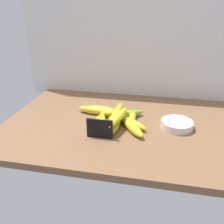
{
  "coord_description": "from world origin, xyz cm",
  "views": [
    {
      "loc": [
        15.49,
        -99.5,
        54.93
      ],
      "look_at": [
        -4.76,
        0.2,
        8.0
      ],
      "focal_mm": 38.46,
      "sensor_mm": 36.0,
      "label": 1
    }
  ],
  "objects_px": {
    "banana_3": "(104,125)",
    "banana_1": "(116,113)",
    "chalkboard_sign": "(100,129)",
    "banana_0": "(132,118)",
    "banana_2": "(94,110)",
    "banana_11": "(119,117)",
    "fruit_bowl": "(177,124)",
    "banana_9": "(102,121)",
    "banana_4": "(119,118)",
    "banana_8": "(130,122)",
    "banana_6": "(116,124)",
    "banana_5": "(133,128)",
    "banana_12": "(117,112)",
    "banana_10": "(126,115)",
    "banana_7": "(103,110)"
  },
  "relations": [
    {
      "from": "fruit_bowl",
      "to": "banana_2",
      "type": "xyz_separation_m",
      "value": [
        -0.41,
        0.07,
        0.0
      ]
    },
    {
      "from": "banana_5",
      "to": "fruit_bowl",
      "type": "bearing_deg",
      "value": 23.24
    },
    {
      "from": "banana_5",
      "to": "banana_9",
      "type": "distance_m",
      "value": 0.16
    },
    {
      "from": "fruit_bowl",
      "to": "banana_6",
      "type": "relative_size",
      "value": 0.83
    },
    {
      "from": "fruit_bowl",
      "to": "banana_11",
      "type": "height_order",
      "value": "banana_11"
    },
    {
      "from": "chalkboard_sign",
      "to": "banana_10",
      "type": "distance_m",
      "value": 0.21
    },
    {
      "from": "banana_4",
      "to": "banana_11",
      "type": "xyz_separation_m",
      "value": [
        0.01,
        -0.07,
        0.04
      ]
    },
    {
      "from": "chalkboard_sign",
      "to": "banana_1",
      "type": "height_order",
      "value": "chalkboard_sign"
    },
    {
      "from": "banana_9",
      "to": "banana_11",
      "type": "relative_size",
      "value": 0.76
    },
    {
      "from": "fruit_bowl",
      "to": "banana_2",
      "type": "height_order",
      "value": "banana_2"
    },
    {
      "from": "chalkboard_sign",
      "to": "banana_9",
      "type": "height_order",
      "value": "chalkboard_sign"
    },
    {
      "from": "banana_1",
      "to": "banana_2",
      "type": "height_order",
      "value": "banana_1"
    },
    {
      "from": "banana_6",
      "to": "banana_8",
      "type": "distance_m",
      "value": 0.07
    },
    {
      "from": "banana_5",
      "to": "banana_9",
      "type": "xyz_separation_m",
      "value": [
        -0.15,
        0.04,
        -0.0
      ]
    },
    {
      "from": "fruit_bowl",
      "to": "banana_8",
      "type": "xyz_separation_m",
      "value": [
        -0.21,
        -0.02,
        0.0
      ]
    },
    {
      "from": "fruit_bowl",
      "to": "banana_12",
      "type": "xyz_separation_m",
      "value": [
        -0.28,
        0.01,
        0.03
      ]
    },
    {
      "from": "banana_7",
      "to": "banana_10",
      "type": "relative_size",
      "value": 0.89
    },
    {
      "from": "banana_7",
      "to": "banana_6",
      "type": "bearing_deg",
      "value": -56.87
    },
    {
      "from": "banana_3",
      "to": "banana_9",
      "type": "relative_size",
      "value": 1.17
    },
    {
      "from": "chalkboard_sign",
      "to": "fruit_bowl",
      "type": "relative_size",
      "value": 0.77
    },
    {
      "from": "chalkboard_sign",
      "to": "banana_7",
      "type": "height_order",
      "value": "chalkboard_sign"
    },
    {
      "from": "banana_3",
      "to": "banana_4",
      "type": "relative_size",
      "value": 1.02
    },
    {
      "from": "banana_0",
      "to": "banana_2",
      "type": "distance_m",
      "value": 0.21
    },
    {
      "from": "banana_6",
      "to": "banana_9",
      "type": "relative_size",
      "value": 1.07
    },
    {
      "from": "banana_11",
      "to": "banana_0",
      "type": "bearing_deg",
      "value": 59.2
    },
    {
      "from": "banana_3",
      "to": "banana_6",
      "type": "distance_m",
      "value": 0.05
    },
    {
      "from": "banana_7",
      "to": "banana_8",
      "type": "relative_size",
      "value": 0.93
    },
    {
      "from": "chalkboard_sign",
      "to": "banana_9",
      "type": "relative_size",
      "value": 0.69
    },
    {
      "from": "chalkboard_sign",
      "to": "banana_0",
      "type": "xyz_separation_m",
      "value": [
        0.11,
        0.18,
        -0.02
      ]
    },
    {
      "from": "banana_0",
      "to": "banana_8",
      "type": "xyz_separation_m",
      "value": [
        -0.0,
        -0.05,
        0.0
      ]
    },
    {
      "from": "fruit_bowl",
      "to": "banana_0",
      "type": "xyz_separation_m",
      "value": [
        -0.21,
        0.03,
        0.0
      ]
    },
    {
      "from": "banana_12",
      "to": "chalkboard_sign",
      "type": "bearing_deg",
      "value": -105.26
    },
    {
      "from": "banana_6",
      "to": "banana_9",
      "type": "xyz_separation_m",
      "value": [
        -0.07,
        0.02,
        -0.0
      ]
    },
    {
      "from": "banana_4",
      "to": "banana_8",
      "type": "relative_size",
      "value": 0.99
    },
    {
      "from": "banana_11",
      "to": "banana_12",
      "type": "distance_m",
      "value": 0.07
    },
    {
      "from": "banana_3",
      "to": "banana_1",
      "type": "bearing_deg",
      "value": 75.42
    },
    {
      "from": "banana_10",
      "to": "banana_8",
      "type": "bearing_deg",
      "value": -63.84
    },
    {
      "from": "banana_11",
      "to": "banana_10",
      "type": "bearing_deg",
      "value": 79.86
    },
    {
      "from": "banana_8",
      "to": "banana_9",
      "type": "distance_m",
      "value": 0.13
    },
    {
      "from": "banana_2",
      "to": "banana_11",
      "type": "relative_size",
      "value": 0.79
    },
    {
      "from": "banana_8",
      "to": "chalkboard_sign",
      "type": "bearing_deg",
      "value": -130.36
    },
    {
      "from": "banana_6",
      "to": "banana_9",
      "type": "bearing_deg",
      "value": 161.37
    },
    {
      "from": "banana_5",
      "to": "banana_2",
      "type": "bearing_deg",
      "value": 145.94
    },
    {
      "from": "chalkboard_sign",
      "to": "banana_11",
      "type": "relative_size",
      "value": 0.52
    },
    {
      "from": "fruit_bowl",
      "to": "banana_0",
      "type": "height_order",
      "value": "same"
    },
    {
      "from": "banana_2",
      "to": "banana_12",
      "type": "bearing_deg",
      "value": -24.09
    },
    {
      "from": "banana_11",
      "to": "banana_12",
      "type": "height_order",
      "value": "banana_11"
    },
    {
      "from": "banana_8",
      "to": "banana_9",
      "type": "height_order",
      "value": "banana_8"
    },
    {
      "from": "banana_0",
      "to": "banana_2",
      "type": "bearing_deg",
      "value": 169.48
    },
    {
      "from": "banana_4",
      "to": "banana_7",
      "type": "relative_size",
      "value": 1.06
    }
  ]
}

